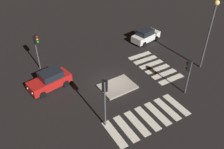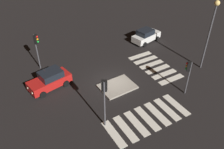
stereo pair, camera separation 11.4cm
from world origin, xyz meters
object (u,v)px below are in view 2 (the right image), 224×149
(traffic_light_west, at_px, (36,44))
(traffic_light_south, at_px, (104,93))
(car_white, at_px, (146,36))
(street_lamp, at_px, (212,24))
(car_red, at_px, (50,80))
(traffic_island, at_px, (117,87))
(traffic_light_east, at_px, (188,70))

(traffic_light_west, bearing_deg, traffic_light_south, -30.77)
(car_white, relative_size, street_lamp, 0.55)
(car_white, distance_m, car_red, 14.88)
(traffic_island, bearing_deg, traffic_light_east, -38.34)
(traffic_island, bearing_deg, traffic_light_south, -133.22)
(traffic_island, xyz_separation_m, car_white, (8.64, 6.61, 0.80))
(car_white, bearing_deg, street_lamp, -90.33)
(car_red, height_order, traffic_light_west, traffic_light_west)
(traffic_light_east, relative_size, traffic_light_south, 0.79)
(street_lamp, bearing_deg, traffic_light_east, -154.64)
(traffic_light_west, bearing_deg, traffic_light_east, 1.76)
(traffic_light_west, bearing_deg, street_lamp, 18.44)
(traffic_island, distance_m, car_red, 6.94)
(car_red, height_order, traffic_light_east, traffic_light_east)
(traffic_light_east, bearing_deg, car_white, -63.03)
(traffic_island, height_order, traffic_light_south, traffic_light_south)
(traffic_light_west, distance_m, street_lamp, 18.59)
(car_red, xyz_separation_m, traffic_light_south, (2.36, -7.31, 2.62))
(traffic_light_west, xyz_separation_m, street_lamp, (16.02, -9.18, 2.11))
(traffic_island, distance_m, traffic_light_east, 7.22)
(car_red, relative_size, traffic_light_south, 0.97)
(car_white, bearing_deg, traffic_light_west, 165.27)
(traffic_light_south, bearing_deg, traffic_light_west, 47.20)
(car_white, xyz_separation_m, street_lamp, (1.65, -8.37, 4.46))
(traffic_light_east, distance_m, traffic_light_south, 8.85)
(car_red, bearing_deg, traffic_light_west, -103.81)
(traffic_light_east, bearing_deg, car_red, 9.95)
(car_red, xyz_separation_m, street_lamp, (16.21, -5.29, 4.42))
(traffic_island, relative_size, street_lamp, 0.46)
(traffic_island, relative_size, car_red, 0.80)
(traffic_light_east, height_order, traffic_light_west, traffic_light_west)
(traffic_island, xyz_separation_m, traffic_light_west, (-5.73, 7.42, 3.15))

